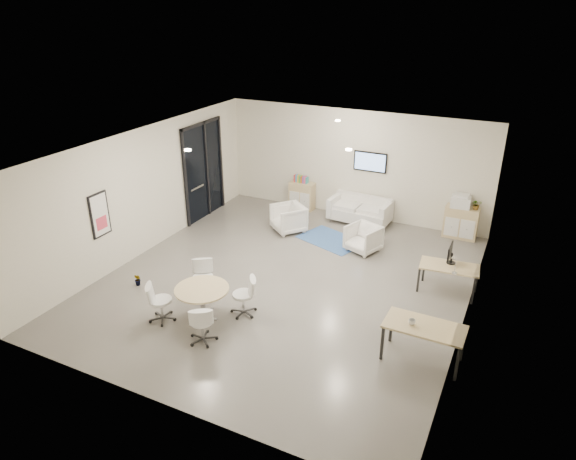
% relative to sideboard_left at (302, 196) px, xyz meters
% --- Properties ---
extents(room_shell, '(9.60, 10.60, 4.80)m').
position_rel_sideboard_left_xyz_m(room_shell, '(1.56, -4.28, 1.17)').
color(room_shell, '#5E5B56').
rests_on(room_shell, ground).
extents(glass_door, '(0.09, 1.90, 2.85)m').
position_rel_sideboard_left_xyz_m(glass_door, '(-2.39, -1.77, 1.07)').
color(glass_door, black).
rests_on(glass_door, room_shell).
extents(artwork, '(0.05, 0.54, 1.04)m').
position_rel_sideboard_left_xyz_m(artwork, '(-2.41, -5.88, 1.12)').
color(artwork, black).
rests_on(artwork, room_shell).
extents(wall_tv, '(0.98, 0.06, 0.58)m').
position_rel_sideboard_left_xyz_m(wall_tv, '(2.06, 0.19, 1.32)').
color(wall_tv, black).
rests_on(wall_tv, room_shell).
extents(ceiling_spots, '(3.14, 4.14, 0.03)m').
position_rel_sideboard_left_xyz_m(ceiling_spots, '(1.36, -3.44, 2.75)').
color(ceiling_spots, '#FFEAC6').
rests_on(ceiling_spots, room_shell).
extents(sideboard_left, '(0.76, 0.40, 0.86)m').
position_rel_sideboard_left_xyz_m(sideboard_left, '(0.00, 0.00, 0.00)').
color(sideboard_left, tan).
rests_on(sideboard_left, room_shell).
extents(sideboard_right, '(0.89, 0.43, 0.89)m').
position_rel_sideboard_left_xyz_m(sideboard_right, '(4.81, -0.02, 0.01)').
color(sideboard_right, tan).
rests_on(sideboard_right, room_shell).
extents(books, '(0.45, 0.14, 0.22)m').
position_rel_sideboard_left_xyz_m(books, '(-0.04, 0.00, 0.54)').
color(books, red).
rests_on(books, sideboard_left).
extents(printer, '(0.54, 0.46, 0.36)m').
position_rel_sideboard_left_xyz_m(printer, '(4.72, -0.01, 0.63)').
color(printer, white).
rests_on(printer, sideboard_right).
extents(loveseat, '(1.79, 0.99, 0.65)m').
position_rel_sideboard_left_xyz_m(loveseat, '(1.99, -0.22, -0.07)').
color(loveseat, white).
rests_on(loveseat, room_shell).
extents(blue_rug, '(1.96, 1.62, 0.01)m').
position_rel_sideboard_left_xyz_m(blue_rug, '(1.68, -1.75, -0.42)').
color(blue_rug, '#304E94').
rests_on(blue_rug, room_shell).
extents(armchair_left, '(1.13, 1.12, 0.85)m').
position_rel_sideboard_left_xyz_m(armchair_left, '(0.36, -1.72, -0.00)').
color(armchair_left, white).
rests_on(armchair_left, room_shell).
extents(armchair_right, '(0.96, 0.93, 0.78)m').
position_rel_sideboard_left_xyz_m(armchair_right, '(2.67, -2.00, -0.04)').
color(armchair_right, white).
rests_on(armchair_right, room_shell).
extents(desk_rear, '(1.32, 0.76, 0.66)m').
position_rel_sideboard_left_xyz_m(desk_rear, '(5.03, -3.15, 0.16)').
color(desk_rear, tan).
rests_on(desk_rear, room_shell).
extents(desk_front, '(1.43, 0.73, 0.74)m').
position_rel_sideboard_left_xyz_m(desk_front, '(5.05, -5.79, 0.24)').
color(desk_front, tan).
rests_on(desk_front, room_shell).
extents(monitor, '(0.20, 0.50, 0.44)m').
position_rel_sideboard_left_xyz_m(monitor, '(4.99, -3.00, 0.47)').
color(monitor, black).
rests_on(monitor, desk_rear).
extents(round_table, '(1.11, 1.11, 0.68)m').
position_rel_sideboard_left_xyz_m(round_table, '(0.67, -6.38, 0.16)').
color(round_table, tan).
rests_on(round_table, room_shell).
extents(meeting_chairs, '(2.19, 2.19, 0.82)m').
position_rel_sideboard_left_xyz_m(meeting_chairs, '(0.67, -6.38, -0.02)').
color(meeting_chairs, white).
rests_on(meeting_chairs, room_shell).
extents(plant_cabinet, '(0.36, 0.37, 0.23)m').
position_rel_sideboard_left_xyz_m(plant_cabinet, '(5.14, -0.03, 0.57)').
color(plant_cabinet, '#3F7F3F').
rests_on(plant_cabinet, sideboard_right).
extents(plant_floor, '(0.25, 0.34, 0.13)m').
position_rel_sideboard_left_xyz_m(plant_floor, '(-1.41, -5.98, -0.36)').
color(plant_floor, '#3F7F3F').
rests_on(plant_floor, room_shell).
extents(cup, '(0.15, 0.13, 0.13)m').
position_rel_sideboard_left_xyz_m(cup, '(4.83, -5.85, 0.38)').
color(cup, white).
rests_on(cup, desk_front).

